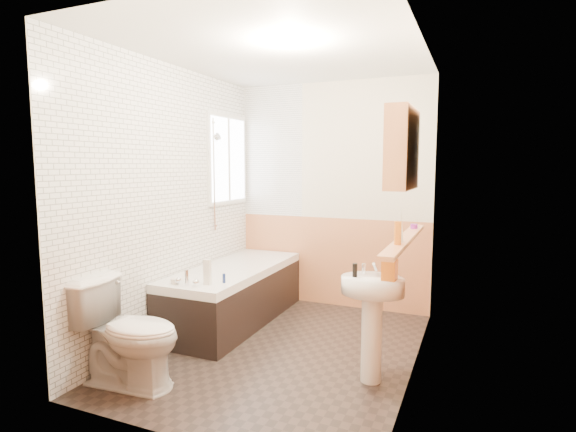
% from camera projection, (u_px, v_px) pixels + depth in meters
% --- Properties ---
extents(floor, '(2.80, 2.80, 0.00)m').
position_uv_depth(floor, '(281.00, 349.00, 3.89)').
color(floor, black).
rests_on(floor, ground).
extents(ceiling, '(2.80, 2.80, 0.00)m').
position_uv_depth(ceiling, '(281.00, 51.00, 3.61)').
color(ceiling, white).
rests_on(ceiling, ground).
extents(wall_back, '(2.20, 0.02, 2.50)m').
position_uv_depth(wall_back, '(332.00, 196.00, 5.04)').
color(wall_back, beige).
rests_on(wall_back, ground).
extents(wall_front, '(2.20, 0.02, 2.50)m').
position_uv_depth(wall_front, '(177.00, 227.00, 2.46)').
color(wall_front, beige).
rests_on(wall_front, ground).
extents(wall_left, '(0.02, 2.80, 2.50)m').
position_uv_depth(wall_left, '(172.00, 202.00, 4.18)').
color(wall_left, beige).
rests_on(wall_left, ground).
extents(wall_right, '(0.02, 2.80, 2.50)m').
position_uv_depth(wall_right, '(418.00, 211.00, 3.32)').
color(wall_right, beige).
rests_on(wall_right, ground).
extents(wainscot_right, '(0.01, 2.80, 1.00)m').
position_uv_depth(wainscot_right, '(412.00, 309.00, 3.41)').
color(wainscot_right, '#DC8C5A').
rests_on(wainscot_right, wall_right).
extents(wainscot_front, '(2.20, 0.01, 1.00)m').
position_uv_depth(wainscot_front, '(183.00, 357.00, 2.56)').
color(wainscot_front, '#DC8C5A').
rests_on(wainscot_front, wall_front).
extents(wainscot_back, '(2.20, 0.01, 1.00)m').
position_uv_depth(wainscot_back, '(330.00, 261.00, 5.10)').
color(wainscot_back, '#DC8C5A').
rests_on(wainscot_back, wall_back).
extents(tile_cladding_left, '(0.01, 2.80, 2.50)m').
position_uv_depth(tile_cladding_left, '(174.00, 202.00, 4.17)').
color(tile_cladding_left, white).
rests_on(tile_cladding_left, wall_left).
extents(tile_return_back, '(0.75, 0.01, 1.50)m').
position_uv_depth(tile_return_back, '(272.00, 151.00, 5.24)').
color(tile_return_back, white).
rests_on(tile_return_back, wall_back).
extents(window, '(0.03, 0.79, 0.99)m').
position_uv_depth(window, '(228.00, 160.00, 4.99)').
color(window, white).
rests_on(window, wall_left).
extents(bathtub, '(0.70, 1.80, 0.71)m').
position_uv_depth(bathtub, '(235.00, 293.00, 4.57)').
color(bathtub, black).
rests_on(bathtub, floor).
extents(shower_riser, '(0.10, 0.08, 1.18)m').
position_uv_depth(shower_riser, '(215.00, 165.00, 4.69)').
color(shower_riser, silver).
rests_on(shower_riser, wall_left).
extents(toilet, '(0.82, 0.49, 0.78)m').
position_uv_depth(toilet, '(128.00, 333.00, 3.23)').
color(toilet, white).
rests_on(toilet, floor).
extents(sink, '(0.46, 0.37, 0.89)m').
position_uv_depth(sink, '(372.00, 307.00, 3.26)').
color(sink, white).
rests_on(sink, floor).
extents(pine_shelf, '(0.10, 1.51, 0.03)m').
position_uv_depth(pine_shelf, '(405.00, 239.00, 3.25)').
color(pine_shelf, '#DC8C5A').
rests_on(pine_shelf, wall_right).
extents(medicine_cabinet, '(0.16, 0.62, 0.56)m').
position_uv_depth(medicine_cabinet, '(402.00, 149.00, 3.12)').
color(medicine_cabinet, '#DC8C5A').
rests_on(medicine_cabinet, wall_right).
extents(foam_can, '(0.06, 0.06, 0.16)m').
position_uv_depth(foam_can, '(398.00, 233.00, 2.94)').
color(foam_can, orange).
rests_on(foam_can, pine_shelf).
extents(green_bottle, '(0.06, 0.06, 0.24)m').
position_uv_depth(green_bottle, '(400.00, 225.00, 3.03)').
color(green_bottle, silver).
rests_on(green_bottle, pine_shelf).
extents(black_jar, '(0.07, 0.07, 0.04)m').
position_uv_depth(black_jar, '(414.00, 226.00, 3.69)').
color(black_jar, purple).
rests_on(black_jar, pine_shelf).
extents(soap_bottle, '(0.11, 0.22, 0.10)m').
position_uv_depth(soap_bottle, '(389.00, 273.00, 3.15)').
color(soap_bottle, orange).
rests_on(soap_bottle, sink).
extents(clear_bottle, '(0.04, 0.04, 0.10)m').
position_uv_depth(clear_bottle, '(355.00, 270.00, 3.24)').
color(clear_bottle, black).
rests_on(clear_bottle, sink).
extents(blue_gel, '(0.06, 0.04, 0.22)m').
position_uv_depth(blue_gel, '(207.00, 272.00, 3.84)').
color(blue_gel, silver).
rests_on(blue_gel, bathtub).
extents(cream_jar, '(0.08, 0.08, 0.04)m').
position_uv_depth(cream_jar, '(175.00, 281.00, 3.88)').
color(cream_jar, silver).
rests_on(cream_jar, bathtub).
extents(orange_bottle, '(0.03, 0.03, 0.08)m').
position_uv_depth(orange_bottle, '(224.00, 278.00, 3.91)').
color(orange_bottle, navy).
rests_on(orange_bottle, bathtub).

